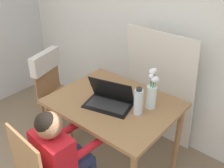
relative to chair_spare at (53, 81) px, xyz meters
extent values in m
cube|color=silver|center=(1.16, 0.70, 0.64)|extent=(6.40, 0.05, 2.50)
cube|color=olive|center=(0.88, -0.06, 0.13)|extent=(1.00, 0.78, 0.03)
cylinder|color=olive|center=(0.43, -0.40, -0.25)|extent=(0.05, 0.05, 0.73)
cylinder|color=olive|center=(0.43, 0.28, -0.25)|extent=(0.05, 0.05, 0.73)
cylinder|color=olive|center=(1.34, 0.28, -0.25)|extent=(0.05, 0.05, 0.73)
cube|color=olive|center=(0.85, -0.88, 0.06)|extent=(0.38, 0.05, 0.47)
cube|color=olive|center=(0.12, 0.03, -0.19)|extent=(0.49, 0.49, 0.02)
cube|color=olive|center=(-0.07, -0.02, 0.06)|extent=(0.12, 0.37, 0.47)
cylinder|color=olive|center=(0.33, -0.09, -0.41)|extent=(0.04, 0.04, 0.42)
cylinder|color=olive|center=(0.24, 0.24, -0.41)|extent=(0.04, 0.04, 0.42)
cylinder|color=olive|center=(0.00, -0.18, -0.41)|extent=(0.04, 0.04, 0.42)
cylinder|color=olive|center=(-0.09, 0.15, -0.41)|extent=(0.04, 0.04, 0.42)
cube|color=beige|center=(-0.07, -0.02, 0.21)|extent=(0.18, 0.40, 0.20)
cube|color=red|center=(0.86, -0.69, 0.01)|extent=(0.32, 0.20, 0.36)
sphere|color=#936B4C|center=(0.86, -0.69, 0.28)|extent=(0.18, 0.18, 0.18)
sphere|color=black|center=(0.86, -0.71, 0.30)|extent=(0.15, 0.15, 0.15)
cylinder|color=navy|center=(0.94, -0.56, -0.16)|extent=(0.11, 0.29, 0.09)
cylinder|color=navy|center=(0.80, -0.55, -0.16)|extent=(0.11, 0.29, 0.09)
cylinder|color=red|center=(1.01, -0.49, 0.02)|extent=(0.07, 0.24, 0.06)
cylinder|color=red|center=(0.75, -0.47, 0.02)|extent=(0.07, 0.24, 0.06)
cube|color=black|center=(0.89, -0.14, 0.15)|extent=(0.42, 0.31, 0.01)
cube|color=#2D2D2D|center=(0.89, -0.14, 0.15)|extent=(0.35, 0.24, 0.00)
cube|color=black|center=(0.87, -0.07, 0.25)|extent=(0.38, 0.19, 0.21)
cube|color=black|center=(0.87, -0.07, 0.26)|extent=(0.34, 0.17, 0.18)
cylinder|color=silver|center=(1.16, 0.07, 0.24)|extent=(0.08, 0.08, 0.19)
cylinder|color=#3D7A38|center=(1.18, 0.07, 0.29)|extent=(0.01, 0.01, 0.22)
sphere|color=white|center=(1.18, 0.07, 0.40)|extent=(0.05, 0.05, 0.05)
cylinder|color=#3D7A38|center=(1.16, 0.08, 0.32)|extent=(0.01, 0.01, 0.28)
sphere|color=white|center=(1.16, 0.08, 0.46)|extent=(0.03, 0.03, 0.03)
cylinder|color=#3D7A38|center=(1.14, 0.07, 0.31)|extent=(0.01, 0.01, 0.27)
sphere|color=white|center=(1.14, 0.07, 0.45)|extent=(0.05, 0.05, 0.05)
cylinder|color=#3D7A38|center=(1.15, 0.05, 0.30)|extent=(0.01, 0.01, 0.24)
sphere|color=white|center=(1.15, 0.05, 0.42)|extent=(0.04, 0.04, 0.04)
cylinder|color=#3D7A38|center=(1.17, 0.05, 0.29)|extent=(0.01, 0.01, 0.22)
sphere|color=white|center=(1.17, 0.05, 0.40)|extent=(0.04, 0.04, 0.04)
cylinder|color=silver|center=(1.12, -0.06, 0.24)|extent=(0.07, 0.07, 0.20)
cylinder|color=#262628|center=(1.12, -0.06, 0.36)|extent=(0.04, 0.04, 0.02)
cube|color=silver|center=(0.97, 0.55, 0.00)|extent=(0.71, 0.19, 1.24)
camera|label=1|loc=(2.02, -1.45, 1.33)|focal=42.00mm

